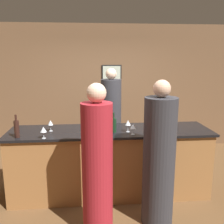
# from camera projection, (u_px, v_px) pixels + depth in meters

# --- Properties ---
(ground_plane) EXTENTS (14.00, 14.00, 0.00)m
(ground_plane) POSITION_uv_depth(u_px,v_px,m) (110.00, 192.00, 3.92)
(ground_plane) COLOR brown
(back_wall) EXTENTS (8.00, 0.08, 2.80)m
(back_wall) POSITION_uv_depth(u_px,v_px,m) (103.00, 88.00, 5.65)
(back_wall) COLOR brown
(back_wall) RESTS_ON ground_plane
(bar_counter) EXTENTS (3.00, 0.77, 1.02)m
(bar_counter) POSITION_uv_depth(u_px,v_px,m) (110.00, 162.00, 3.81)
(bar_counter) COLOR #996638
(bar_counter) RESTS_ON ground_plane
(bartender) EXTENTS (0.37, 0.37, 1.89)m
(bartender) POSITION_uv_depth(u_px,v_px,m) (111.00, 124.00, 4.62)
(bartender) COLOR #2D2D33
(bartender) RESTS_ON ground_plane
(guest_0) EXTENTS (0.40, 0.40, 1.82)m
(guest_0) POSITION_uv_depth(u_px,v_px,m) (159.00, 160.00, 3.06)
(guest_0) COLOR #2D2D33
(guest_0) RESTS_ON ground_plane
(guest_1) EXTENTS (0.36, 0.36, 1.80)m
(guest_1) POSITION_uv_depth(u_px,v_px,m) (97.00, 167.00, 2.87)
(guest_1) COLOR maroon
(guest_1) RESTS_ON ground_plane
(wine_bottle_0) EXTENTS (0.07, 0.07, 0.31)m
(wine_bottle_0) POSITION_uv_depth(u_px,v_px,m) (17.00, 129.00, 3.32)
(wine_bottle_0) COLOR black
(wine_bottle_0) RESTS_ON bar_counter
(wine_bottle_1) EXTENTS (0.07, 0.07, 0.31)m
(wine_bottle_1) POSITION_uv_depth(u_px,v_px,m) (103.00, 122.00, 3.68)
(wine_bottle_1) COLOR black
(wine_bottle_1) RESTS_ON bar_counter
(wine_bottle_2) EXTENTS (0.08, 0.08, 0.29)m
(wine_bottle_2) POSITION_uv_depth(u_px,v_px,m) (114.00, 125.00, 3.57)
(wine_bottle_2) COLOR black
(wine_bottle_2) RESTS_ON bar_counter
(wine_glass_0) EXTENTS (0.08, 0.08, 0.16)m
(wine_glass_0) POSITION_uv_depth(u_px,v_px,m) (50.00, 123.00, 3.62)
(wine_glass_0) COLOR silver
(wine_glass_0) RESTS_ON bar_counter
(wine_glass_1) EXTENTS (0.06, 0.06, 0.17)m
(wine_glass_1) POSITION_uv_depth(u_px,v_px,m) (161.00, 121.00, 3.73)
(wine_glass_1) COLOR silver
(wine_glass_1) RESTS_ON bar_counter
(wine_glass_2) EXTENTS (0.08, 0.08, 0.14)m
(wine_glass_2) POSITION_uv_depth(u_px,v_px,m) (133.00, 127.00, 3.46)
(wine_glass_2) COLOR silver
(wine_glass_2) RESTS_ON bar_counter
(wine_glass_3) EXTENTS (0.08, 0.08, 0.17)m
(wine_glass_3) POSITION_uv_depth(u_px,v_px,m) (128.00, 123.00, 3.58)
(wine_glass_3) COLOR silver
(wine_glass_3) RESTS_ON bar_counter
(wine_glass_4) EXTENTS (0.08, 0.08, 0.16)m
(wine_glass_4) POSITION_uv_depth(u_px,v_px,m) (43.00, 130.00, 3.28)
(wine_glass_4) COLOR silver
(wine_glass_4) RESTS_ON bar_counter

